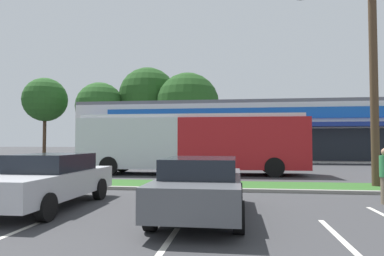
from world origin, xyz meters
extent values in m
cube|color=#2D5B23|center=(0.00, 14.00, 0.06)|extent=(56.00, 2.20, 0.12)
cube|color=gray|center=(0.00, 12.78, 0.06)|extent=(56.00, 0.24, 0.12)
cube|color=silver|center=(3.02, 6.19, 0.00)|extent=(0.12, 4.80, 0.01)
cube|color=silver|center=(2.11, 35.69, 2.59)|extent=(31.42, 11.18, 5.18)
cube|color=black|center=(2.11, 30.06, 1.55)|extent=(26.40, 0.08, 2.69)
cube|color=navy|center=(2.11, 29.40, 3.21)|extent=(29.54, 1.40, 0.35)
cube|color=#1959AD|center=(2.11, 30.02, 4.25)|extent=(25.14, 0.16, 0.93)
cube|color=slate|center=(2.11, 35.69, 5.33)|extent=(31.42, 11.18, 0.30)
cylinder|color=#473323|center=(-24.21, 42.74, 2.63)|extent=(0.44, 0.44, 5.26)
sphere|color=#23511E|center=(-24.21, 42.74, 7.43)|extent=(5.79, 5.79, 5.79)
cylinder|color=#473323|center=(-16.88, 43.53, 2.07)|extent=(0.44, 0.44, 4.13)
sphere|color=#23511E|center=(-16.88, 43.53, 6.51)|extent=(6.35, 6.35, 6.35)
cylinder|color=#473323|center=(-10.93, 45.76, 2.51)|extent=(0.44, 0.44, 5.03)
sphere|color=#1E4719|center=(-10.93, 45.76, 8.00)|extent=(7.93, 7.93, 7.93)
cylinder|color=#473323|center=(-5.07, 43.40, 1.82)|extent=(0.44, 0.44, 3.64)
sphere|color=#1E4719|center=(-5.07, 43.40, 6.63)|extent=(7.99, 7.99, 7.99)
cylinder|color=#4C3826|center=(6.34, 14.21, 5.48)|extent=(0.30, 0.30, 10.95)
cube|color=#AD191E|center=(1.44, 19.17, 1.70)|extent=(6.79, 2.71, 2.70)
cube|color=silver|center=(-4.68, 19.02, 1.70)|extent=(5.57, 2.68, 2.70)
cube|color=silver|center=(-1.31, 19.10, 3.15)|extent=(11.80, 2.57, 0.20)
cube|color=black|center=(-1.34, 20.40, 2.19)|extent=(11.26, 0.33, 1.19)
cube|color=black|center=(-7.46, 18.95, 2.02)|extent=(0.11, 2.17, 1.51)
cylinder|color=black|center=(-5.57, 17.83, 0.50)|extent=(1.01, 0.32, 1.00)
cylinder|color=black|center=(-5.62, 20.17, 0.50)|extent=(1.01, 0.32, 1.00)
cylinder|color=black|center=(-0.37, 17.95, 0.50)|extent=(1.01, 0.32, 1.00)
cylinder|color=black|center=(-0.42, 20.29, 0.50)|extent=(1.01, 0.32, 1.00)
cylinder|color=black|center=(3.00, 18.03, 0.50)|extent=(1.01, 0.32, 1.00)
cylinder|color=black|center=(2.94, 20.37, 0.50)|extent=(1.01, 0.32, 1.00)
cube|color=#515459|center=(0.32, 8.64, 0.64)|extent=(1.82, 4.72, 0.65)
cube|color=black|center=(0.32, 8.40, 1.18)|extent=(1.60, 2.12, 0.43)
cylinder|color=black|center=(-0.55, 10.10, 0.32)|extent=(0.22, 0.64, 0.64)
cylinder|color=black|center=(1.18, 10.10, 0.32)|extent=(0.22, 0.64, 0.64)
cylinder|color=black|center=(-0.55, 7.17, 0.32)|extent=(0.22, 0.64, 0.64)
cylinder|color=black|center=(1.18, 7.17, 0.32)|extent=(0.22, 0.64, 0.64)
cube|color=navy|center=(-6.51, 24.55, 0.68)|extent=(4.34, 1.78, 0.71)
cube|color=black|center=(-6.29, 24.55, 1.24)|extent=(1.95, 1.56, 0.41)
cylinder|color=black|center=(-7.85, 23.71, 0.32)|extent=(0.64, 0.22, 0.64)
cylinder|color=black|center=(-7.85, 25.40, 0.32)|extent=(0.64, 0.22, 0.64)
cylinder|color=black|center=(-5.16, 23.71, 0.32)|extent=(0.64, 0.22, 0.64)
cylinder|color=black|center=(-5.16, 25.40, 0.32)|extent=(0.64, 0.22, 0.64)
cube|color=navy|center=(0.84, 25.39, 0.64)|extent=(4.36, 1.87, 0.65)
cube|color=black|center=(0.62, 25.39, 1.21)|extent=(1.96, 1.65, 0.49)
cylinder|color=black|center=(2.19, 26.28, 0.32)|extent=(0.64, 0.22, 0.64)
cylinder|color=black|center=(2.19, 24.51, 0.32)|extent=(0.64, 0.22, 0.64)
cylinder|color=black|center=(-0.51, 26.28, 0.32)|extent=(0.64, 0.22, 0.64)
cylinder|color=black|center=(-0.51, 24.51, 0.32)|extent=(0.64, 0.22, 0.64)
cube|color=#B7B7BC|center=(-3.92, 9.12, 0.64)|extent=(1.82, 4.79, 0.65)
cube|color=black|center=(-3.92, 9.36, 1.20)|extent=(1.60, 2.15, 0.47)
cylinder|color=black|center=(-3.06, 7.64, 0.32)|extent=(0.22, 0.64, 0.64)
cylinder|color=black|center=(-3.06, 10.61, 0.32)|extent=(0.22, 0.64, 0.64)
cylinder|color=black|center=(-4.78, 10.61, 0.32)|extent=(0.22, 0.64, 0.64)
camera|label=1|loc=(1.16, 0.50, 1.76)|focal=31.91mm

